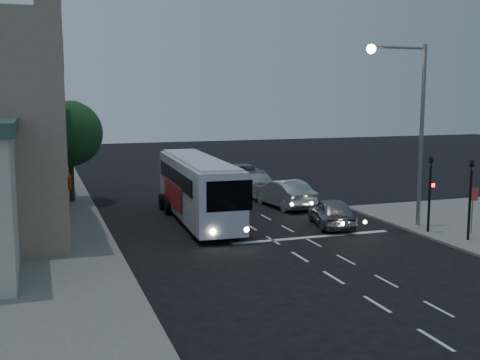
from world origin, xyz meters
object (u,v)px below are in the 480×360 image
object	(u,v)px
traffic_signal_main	(430,185)
street_tree	(70,131)
streetlight	(411,114)
car_sedan_c	(239,173)
car_suv	(332,212)
regulatory_sign	(473,203)
tour_bus	(198,187)
traffic_signal_side	(471,190)
car_sedan_a	(284,193)
car_sedan_b	(257,184)

from	to	relation	value
traffic_signal_main	street_tree	distance (m)	21.38
street_tree	traffic_signal_main	bearing A→B (deg)	-42.03
streetlight	car_sedan_c	bearing A→B (deg)	99.53
car_suv	regulatory_sign	size ratio (longest dim) A/B	1.97
tour_bus	traffic_signal_main	world-z (taller)	traffic_signal_main
car_sedan_c	traffic_signal_side	xyz separation A→B (m)	(3.92, -21.07, 1.68)
car_suv	traffic_signal_side	world-z (taller)	traffic_signal_side
car_sedan_a	car_suv	bearing A→B (deg)	86.22
car_sedan_b	streetlight	bearing A→B (deg)	115.25
traffic_signal_side	street_tree	size ratio (longest dim) A/B	0.66
traffic_signal_main	street_tree	world-z (taller)	street_tree
street_tree	streetlight	bearing A→B (deg)	-39.51
tour_bus	car_sedan_c	xyz separation A→B (m)	(6.56, 12.64, -1.09)
car_suv	car_sedan_b	xyz separation A→B (m)	(-0.12, 10.63, -0.02)
car_sedan_b	car_sedan_c	world-z (taller)	car_sedan_c
tour_bus	car_suv	size ratio (longest dim) A/B	2.56
tour_bus	traffic_signal_main	distance (m)	11.74
tour_bus	car_sedan_c	distance (m)	14.28
car_sedan_b	tour_bus	bearing A→B (deg)	59.33
traffic_signal_main	regulatory_sign	bearing A→B (deg)	-30.84
regulatory_sign	tour_bus	bearing A→B (deg)	146.95
car_suv	street_tree	xyz separation A→B (m)	(-12.16, 11.22, 3.76)
car_sedan_a	traffic_signal_main	xyz separation A→B (m)	(3.90, -8.74, 1.59)
traffic_signal_side	streetlight	distance (m)	4.84
tour_bus	traffic_signal_side	distance (m)	13.47
tour_bus	street_tree	xyz separation A→B (m)	(-6.02, 7.79, 2.67)
car_suv	car_sedan_a	world-z (taller)	car_sedan_a
car_sedan_a	car_sedan_c	bearing A→B (deg)	-100.00
regulatory_sign	streetlight	bearing A→B (deg)	128.75
tour_bus	car_suv	xyz separation A→B (m)	(6.14, -3.44, -1.09)
tour_bus	streetlight	bearing A→B (deg)	-25.33
car_sedan_c	streetlight	world-z (taller)	streetlight
traffic_signal_side	street_tree	world-z (taller)	street_tree
tour_bus	traffic_signal_side	bearing A→B (deg)	-36.29
car_suv	regulatory_sign	bearing A→B (deg)	156.09
car_sedan_b	car_sedan_a	bearing A→B (deg)	97.70
tour_bus	car_suv	world-z (taller)	tour_bus
tour_bus	streetlight	world-z (taller)	streetlight
car_sedan_c	traffic_signal_main	bearing A→B (deg)	91.22
car_sedan_c	regulatory_sign	bearing A→B (deg)	95.40
car_sedan_a	car_sedan_b	world-z (taller)	car_sedan_a
car_sedan_c	regulatory_sign	size ratio (longest dim) A/B	2.41
regulatory_sign	car_sedan_a	bearing A→B (deg)	119.84
car_sedan_c	street_tree	distance (m)	14.00
car_sedan_a	tour_bus	bearing A→B (deg)	14.93
car_sedan_b	traffic_signal_main	distance (m)	14.27
car_sedan_a	street_tree	size ratio (longest dim) A/B	0.81
tour_bus	car_sedan_a	bearing A→B (deg)	23.73
streetlight	street_tree	bearing A→B (deg)	140.49
tour_bus	regulatory_sign	world-z (taller)	tour_bus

